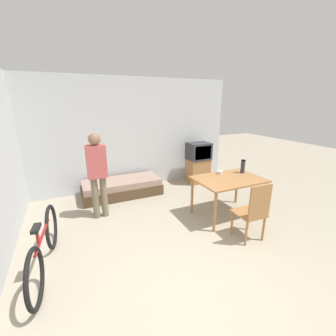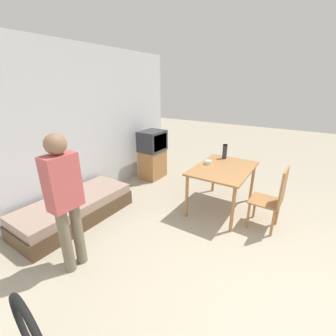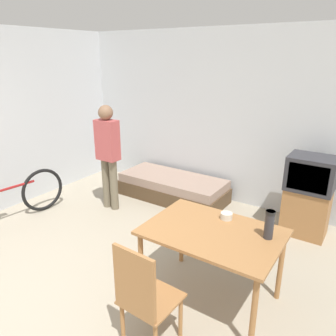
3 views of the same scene
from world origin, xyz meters
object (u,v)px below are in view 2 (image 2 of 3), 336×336
at_px(daybed, 75,209).
at_px(thermos_flask, 225,151).
at_px(tv, 153,154).
at_px(dining_table, 223,172).
at_px(mate_bowl, 208,162).
at_px(person_standing, 65,196).
at_px(wooden_chair, 274,197).

relative_size(daybed, thermos_flask, 6.78).
bearing_deg(tv, dining_table, -104.82).
bearing_deg(mate_bowl, dining_table, -91.97).
height_order(person_standing, mate_bowl, person_standing).
distance_m(wooden_chair, thermos_flask, 1.24).
bearing_deg(wooden_chair, mate_bowl, 80.65).
height_order(daybed, wooden_chair, wooden_chair).
height_order(daybed, thermos_flask, thermos_flask).
bearing_deg(wooden_chair, thermos_flask, 57.27).
xyz_separation_m(dining_table, thermos_flask, (0.46, 0.16, 0.23)).
relative_size(daybed, wooden_chair, 1.83).
bearing_deg(dining_table, thermos_flask, 18.80).
bearing_deg(daybed, thermos_flask, -38.54).
xyz_separation_m(wooden_chair, mate_bowl, (0.18, 1.12, 0.26)).
height_order(thermos_flask, mate_bowl, thermos_flask).
bearing_deg(dining_table, wooden_chair, -101.78).
bearing_deg(daybed, wooden_chair, -61.48).
bearing_deg(wooden_chair, daybed, 118.52).
xyz_separation_m(daybed, mate_bowl, (1.62, -1.53, 0.61)).
bearing_deg(tv, mate_bowl, -107.04).
bearing_deg(dining_table, daybed, 131.66).
xyz_separation_m(tv, thermos_flask, (-0.02, -1.67, 0.35)).
distance_m(tv, thermos_flask, 1.71).
height_order(dining_table, thermos_flask, thermos_flask).
xyz_separation_m(daybed, dining_table, (1.61, -1.81, 0.49)).
distance_m(tv, wooden_chair, 2.75).
height_order(tv, thermos_flask, tv).
bearing_deg(wooden_chair, dining_table, 78.22).
height_order(tv, mate_bowl, tv).
bearing_deg(person_standing, wooden_chair, -41.28).
height_order(dining_table, wooden_chair, wooden_chair).
xyz_separation_m(tv, dining_table, (-0.48, -1.83, 0.11)).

